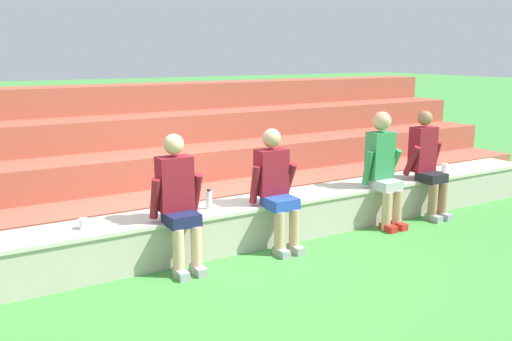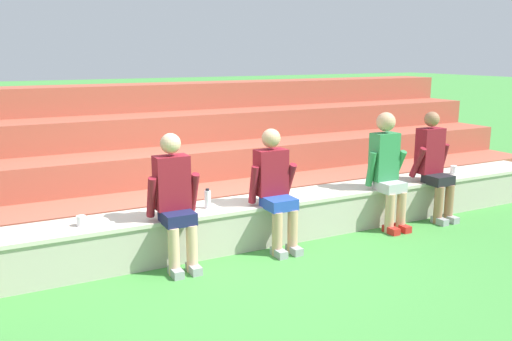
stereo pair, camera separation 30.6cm
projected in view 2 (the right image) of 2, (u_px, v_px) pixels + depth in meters
The scene contains 10 objects.
ground_plane at pixel (234, 255), 5.75m from camera, with size 80.00×80.00×0.00m, color #428E3D.
stone_seating_wall at pixel (223, 225), 5.93m from camera, with size 9.73×0.58×0.48m.
brick_bleachers at pixel (154, 156), 7.99m from camera, with size 11.63×3.00×1.62m.
person_left_of_center at pixel (175, 199), 5.29m from camera, with size 0.52×0.52×1.34m.
person_center at pixel (275, 187), 5.83m from camera, with size 0.52×0.57×1.31m.
person_right_of_center at pixel (387, 167), 6.51m from camera, with size 0.50×0.51×1.41m.
person_far_right at pixel (434, 164), 6.89m from camera, with size 0.51×0.55×1.37m.
water_bottle_mid_left at pixel (208, 199), 5.75m from camera, with size 0.07×0.07×0.21m.
plastic_cup_right_end at pixel (454, 170), 7.39m from camera, with size 0.09×0.09×0.11m, color white.
plastic_cup_middle at pixel (81, 221), 5.17m from camera, with size 0.09×0.09×0.10m, color white.
Camera 2 is at (-2.30, -4.92, 2.10)m, focal length 38.06 mm.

